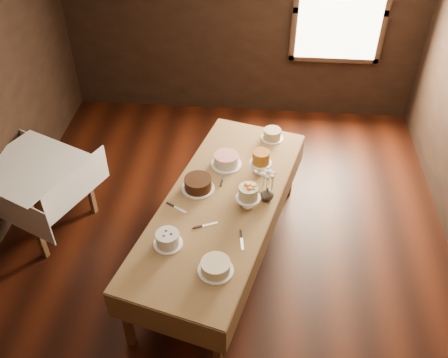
# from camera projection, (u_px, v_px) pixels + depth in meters

# --- Properties ---
(floor) EXTENTS (5.00, 6.00, 0.01)m
(floor) POSITION_uv_depth(u_px,v_px,m) (222.00, 257.00, 5.40)
(floor) COLOR black
(floor) RESTS_ON ground
(ceiling) EXTENTS (5.00, 6.00, 0.01)m
(ceiling) POSITION_uv_depth(u_px,v_px,m) (222.00, 3.00, 3.58)
(ceiling) COLOR beige
(ceiling) RESTS_ON wall_back
(wall_back) EXTENTS (5.00, 0.02, 2.80)m
(wall_back) POSITION_uv_depth(u_px,v_px,m) (242.00, 21.00, 6.76)
(wall_back) COLOR black
(wall_back) RESTS_ON ground
(window) EXTENTS (1.10, 0.05, 1.30)m
(window) POSITION_uv_depth(u_px,v_px,m) (341.00, 12.00, 6.49)
(window) COLOR #FFEABF
(window) RESTS_ON wall_back
(display_table) EXTENTS (1.71, 2.88, 0.84)m
(display_table) POSITION_uv_depth(u_px,v_px,m) (221.00, 205.00, 4.90)
(display_table) COLOR #4E2E18
(display_table) RESTS_ON ground
(side_table) EXTENTS (1.29, 1.29, 0.83)m
(side_table) POSITION_uv_depth(u_px,v_px,m) (31.00, 173.00, 5.35)
(side_table) COLOR #4E2E18
(side_table) RESTS_ON ground
(cake_speckled) EXTENTS (0.27, 0.27, 0.12)m
(cake_speckled) POSITION_uv_depth(u_px,v_px,m) (272.00, 134.00, 5.61)
(cake_speckled) COLOR white
(cake_speckled) RESTS_ON display_table
(cake_lattice) EXTENTS (0.33, 0.33, 0.12)m
(cake_lattice) POSITION_uv_depth(u_px,v_px,m) (226.00, 160.00, 5.25)
(cake_lattice) COLOR white
(cake_lattice) RESTS_ON display_table
(cake_caramel) EXTENTS (0.24, 0.24, 0.27)m
(cake_caramel) POSITION_uv_depth(u_px,v_px,m) (261.00, 163.00, 5.12)
(cake_caramel) COLOR white
(cake_caramel) RESTS_ON display_table
(cake_chocolate) EXTENTS (0.35, 0.35, 0.13)m
(cake_chocolate) POSITION_uv_depth(u_px,v_px,m) (198.00, 184.00, 4.95)
(cake_chocolate) COLOR white
(cake_chocolate) RESTS_ON display_table
(cake_flowers) EXTENTS (0.24, 0.24, 0.25)m
(cake_flowers) POSITION_uv_depth(u_px,v_px,m) (248.00, 197.00, 4.73)
(cake_flowers) COLOR white
(cake_flowers) RESTS_ON display_table
(cake_swirl) EXTENTS (0.26, 0.26, 0.14)m
(cake_swirl) POSITION_uv_depth(u_px,v_px,m) (168.00, 239.00, 4.38)
(cake_swirl) COLOR white
(cake_swirl) RESTS_ON display_table
(cake_cream) EXTENTS (0.31, 0.31, 0.11)m
(cake_cream) POSITION_uv_depth(u_px,v_px,m) (216.00, 267.00, 4.16)
(cake_cream) COLOR white
(cake_cream) RESTS_ON display_table
(cake_server_a) EXTENTS (0.23, 0.12, 0.01)m
(cake_server_a) POSITION_uv_depth(u_px,v_px,m) (210.00, 224.00, 4.61)
(cake_server_a) COLOR silver
(cake_server_a) RESTS_ON display_table
(cake_server_b) EXTENTS (0.06, 0.24, 0.01)m
(cake_server_b) POSITION_uv_depth(u_px,v_px,m) (242.00, 244.00, 4.42)
(cake_server_b) COLOR silver
(cake_server_b) RESTS_ON display_table
(cake_server_c) EXTENTS (0.05, 0.24, 0.01)m
(cake_server_c) POSITION_uv_depth(u_px,v_px,m) (223.00, 176.00, 5.14)
(cake_server_c) COLOR silver
(cake_server_c) RESTS_ON display_table
(cake_server_d) EXTENTS (0.24, 0.10, 0.01)m
(cake_server_d) POSITION_uv_depth(u_px,v_px,m) (264.00, 192.00, 4.95)
(cake_server_d) COLOR silver
(cake_server_d) RESTS_ON display_table
(cake_server_e) EXTENTS (0.22, 0.14, 0.01)m
(cake_server_e) POSITION_uv_depth(u_px,v_px,m) (180.00, 209.00, 4.76)
(cake_server_e) COLOR silver
(cake_server_e) RESTS_ON display_table
(flower_vase) EXTENTS (0.14, 0.14, 0.14)m
(flower_vase) POSITION_uv_depth(u_px,v_px,m) (267.00, 194.00, 4.83)
(flower_vase) COLOR #2D2823
(flower_vase) RESTS_ON display_table
(flower_bouquet) EXTENTS (0.14, 0.14, 0.20)m
(flower_bouquet) POSITION_uv_depth(u_px,v_px,m) (268.00, 179.00, 4.71)
(flower_bouquet) COLOR white
(flower_bouquet) RESTS_ON flower_vase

